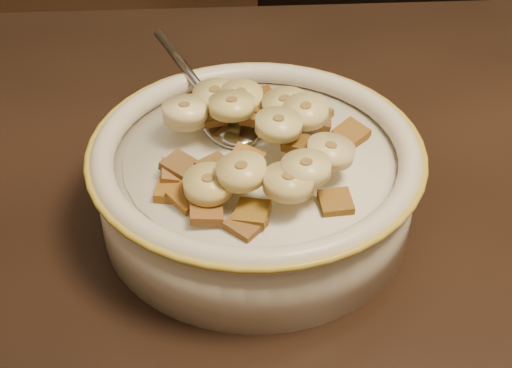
{
  "coord_description": "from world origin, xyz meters",
  "views": [
    {
      "loc": [
        -0.16,
        -0.28,
        1.1
      ],
      "look_at": [
        -0.13,
        0.1,
        0.78
      ],
      "focal_mm": 50.0,
      "sensor_mm": 36.0,
      "label": 1
    }
  ],
  "objects": [
    {
      "name": "cereal_square_17",
      "position": [
        -0.19,
        0.08,
        0.81
      ],
      "size": [
        0.02,
        0.02,
        0.01
      ],
      "primitive_type": "cube",
      "rotation": [
        0.25,
        -0.11,
        1.59
      ],
      "color": "brown",
      "rests_on": "milk"
    },
    {
      "name": "cereal_square_16",
      "position": [
        -0.15,
        0.03,
        0.81
      ],
      "size": [
        0.03,
        0.03,
        0.01
      ],
      "primitive_type": "cube",
      "rotation": [
        -0.1,
        -0.09,
        2.4
      ],
      "color": "brown",
      "rests_on": "milk"
    },
    {
      "name": "banana_slice_0",
      "position": [
        -0.17,
        0.05,
        0.82
      ],
      "size": [
        0.04,
        0.04,
        0.01
      ],
      "primitive_type": "cylinder",
      "rotation": [
        -0.04,
        -0.07,
        2.11
      ],
      "color": "#DCC96C",
      "rests_on": "milk"
    },
    {
      "name": "milk",
      "position": [
        -0.13,
        0.1,
        0.8
      ],
      "size": [
        0.18,
        0.18,
        0.0
      ],
      "primitive_type": "cylinder",
      "color": "white",
      "rests_on": "cereal_bowl"
    },
    {
      "name": "cereal_square_15",
      "position": [
        -0.09,
        0.13,
        0.81
      ],
      "size": [
        0.02,
        0.02,
        0.01
      ],
      "primitive_type": "cube",
      "rotation": [
        -0.1,
        -0.16,
        3.03
      ],
      "color": "brown",
      "rests_on": "milk"
    },
    {
      "name": "banana_slice_8",
      "position": [
        -0.12,
        0.05,
        0.83
      ],
      "size": [
        0.04,
        0.04,
        0.01
      ],
      "primitive_type": "cylinder",
      "rotation": [
        0.06,
        -0.04,
        2.3
      ],
      "color": "tan",
      "rests_on": "milk"
    },
    {
      "name": "cereal_square_18",
      "position": [
        -0.14,
        0.04,
        0.81
      ],
      "size": [
        0.03,
        0.03,
        0.01
      ],
      "primitive_type": "cube",
      "rotation": [
        -0.08,
        0.08,
        2.83
      ],
      "color": "#8E601A",
      "rests_on": "milk"
    },
    {
      "name": "cereal_square_9",
      "position": [
        -0.18,
        0.08,
        0.81
      ],
      "size": [
        0.03,
        0.03,
        0.01
      ],
      "primitive_type": "cube",
      "rotation": [
        0.18,
        0.05,
        0.94
      ],
      "color": "brown",
      "rests_on": "milk"
    },
    {
      "name": "banana_slice_10",
      "position": [
        -0.1,
        0.12,
        0.83
      ],
      "size": [
        0.04,
        0.04,
        0.01
      ],
      "primitive_type": "cylinder",
      "rotation": [
        -0.12,
        0.0,
        2.74
      ],
      "color": "#DABC7D",
      "rests_on": "milk"
    },
    {
      "name": "banana_slice_9",
      "position": [
        -0.12,
        0.1,
        0.83
      ],
      "size": [
        0.03,
        0.03,
        0.01
      ],
      "primitive_type": "cylinder",
      "rotation": [
        0.05,
        0.01,
        1.61
      ],
      "color": "beige",
      "rests_on": "milk"
    },
    {
      "name": "cereal_square_2",
      "position": [
        -0.13,
        0.17,
        0.81
      ],
      "size": [
        0.02,
        0.02,
        0.01
      ],
      "primitive_type": "cube",
      "rotation": [
        -0.08,
        -0.14,
        0.24
      ],
      "color": "brown",
      "rests_on": "milk"
    },
    {
      "name": "banana_slice_12",
      "position": [
        -0.11,
        0.13,
        0.83
      ],
      "size": [
        0.04,
        0.04,
        0.01
      ],
      "primitive_type": "cylinder",
      "rotation": [
        -0.13,
        0.04,
        2.13
      ],
      "color": "beige",
      "rests_on": "milk"
    },
    {
      "name": "banana_slice_6",
      "position": [
        -0.18,
        0.13,
        0.82
      ],
      "size": [
        0.04,
        0.04,
        0.01
      ],
      "primitive_type": "cylinder",
      "rotation": [
        0.04,
        0.08,
        1.19
      ],
      "color": "#F3CF83",
      "rests_on": "milk"
    },
    {
      "name": "banana_slice_7",
      "position": [
        -0.15,
        0.12,
        0.84
      ],
      "size": [
        0.03,
        0.03,
        0.01
      ],
      "primitive_type": "cylinder",
      "rotation": [
        0.08,
        0.01,
        3.11
      ],
      "color": "#D2C766",
      "rests_on": "milk"
    },
    {
      "name": "cereal_square_11",
      "position": [
        -0.12,
        0.13,
        0.82
      ],
      "size": [
        0.03,
        0.03,
        0.01
      ],
      "primitive_type": "cube",
      "rotation": [
        0.12,
        -0.0,
        2.6
      ],
      "color": "brown",
      "rests_on": "milk"
    },
    {
      "name": "cereal_square_13",
      "position": [
        -0.16,
        0.14,
        0.82
      ],
      "size": [
        0.03,
        0.03,
        0.01
      ],
      "primitive_type": "cube",
      "rotation": [
        0.18,
        0.1,
        0.33
      ],
      "color": "brown",
      "rests_on": "milk"
    },
    {
      "name": "cereal_square_19",
      "position": [
        -0.17,
        0.16,
        0.81
      ],
      "size": [
        0.02,
        0.02,
        0.01
      ],
      "primitive_type": "cube",
      "rotation": [
        -0.02,
        -0.01,
        1.61
      ],
      "color": "olive",
      "rests_on": "milk"
    },
    {
      "name": "cereal_square_1",
      "position": [
        -0.09,
        0.14,
        0.81
      ],
      "size": [
        0.03,
        0.03,
        0.01
      ],
      "primitive_type": "cube",
      "rotation": [
        -0.16,
        0.04,
        2.45
      ],
      "color": "olive",
      "rests_on": "milk"
    },
    {
      "name": "banana_slice_4",
      "position": [
        -0.16,
        0.15,
        0.83
      ],
      "size": [
        0.04,
        0.04,
        0.01
      ],
      "primitive_type": "cylinder",
      "rotation": [
        -0.04,
        -0.08,
        1.03
      ],
      "color": "#DBBF84",
      "rests_on": "milk"
    },
    {
      "name": "cereal_square_12",
      "position": [
        -0.14,
        0.08,
        0.82
      ],
      "size": [
        0.03,
        0.03,
        0.01
      ],
      "primitive_type": "cube",
      "rotation": [
        0.23,
        0.1,
        1.22
      ],
      "color": "#925A23",
      "rests_on": "milk"
    },
    {
      "name": "cereal_square_3",
      "position": [
        -0.18,
        0.06,
        0.81
      ],
      "size": [
        0.03,
        0.03,
        0.01
      ],
      "primitive_type": "cube",
      "rotation": [
        -0.15,
        -0.18,
        2.28
      ],
      "color": "#995118",
      "rests_on": "milk"
    },
    {
      "name": "cereal_square_0",
      "position": [
        -0.16,
        0.08,
        0.82
      ],
      "size": [
        0.03,
        0.03,
        0.01
      ],
      "primitive_type": "cube",
      "rotation": [
        0.21,
        0.04,
        0.66
      ],
      "color": "brown",
      "rests_on": "milk"
    },
    {
      "name": "cereal_square_7",
      "position": [
        -0.09,
        0.05,
        0.81
      ],
      "size": [
        0.02,
        0.02,
        0.01
      ],
      "primitive_type": "cube",
      "rotation": [
        -0.04,
        -0.09,
        1.64
      ],
      "color": "brown",
      "rests_on": "milk"
    },
    {
      "name": "cereal_square_10",
      "position": [
        -0.19,
        0.07,
        0.81
      ],
      "size": [
        0.02,
        0.02,
        0.01
      ],
      "primitive_type": "cube",
      "rotation": [
        0.01,
        -0.03,
        2.98
      ],
      "color": "#9C6424",
      "rests_on": "milk"
    },
    {
      "name": "chair",
      "position": [
        0.14,
        0.76,
        0.48
      ],
      "size": [
        0.5,
        0.5,
        0.96
      ],
      "primitive_type": "cube",
      "rotation": [
        0.0,
        0.0,
        -0.2
      ],
      "color": "black",
      "rests_on": "floor"
    },
    {
      "name": "table",
      "position": [
        0.0,
        0.0,
        0.73
      ],
      "size": [
        1.41,
        0.91,
        0.04
      ],
      "primitive_type": "cube",
      "rotation": [
        0.0,
        0.0,
        -0.01
      ],
      "color": "black",
      "rests_on": "floor"
    },
    {
      "name": "banana_slice_1",
      "position": [
        -0.09,
        0.08,
        0.83
      ],
      "size": [
        0.04,
        0.04,
        0.01
      ],
      "primitive_type": "cylinder",
      "rotation": [
        0.06,
        -0.12,
        2.84
      ],
      "color": "#DBC087",
      "rests_on": "milk"
    },
    {
      "name": "banana_slice_2",
      "position": [
        -0.15,
        0.05,
        0.83
      ],
      "size": [
        0.04,
        0.04,
        0.01
      ],
      "primitive_type": "cylinder",
      "rotation": [
        -0.07,
        0.04,
        2.18
      ],
      "color": "#E9C980",
      "rests_on": "milk"
    },
    {
      "name": "cereal_square_14",
      "position": [
        -0.1,
        0.09,
        0.82
      ],
      "size": [
        0.03,
        0.03,
        0.01
      ],
      "primitive_type": "cube",
      "rotation": [
        -0.19,
        0.08,
        0.79
      ],
      "color": "brown",
      "rests_on": "milk"
    },
    {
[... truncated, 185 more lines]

